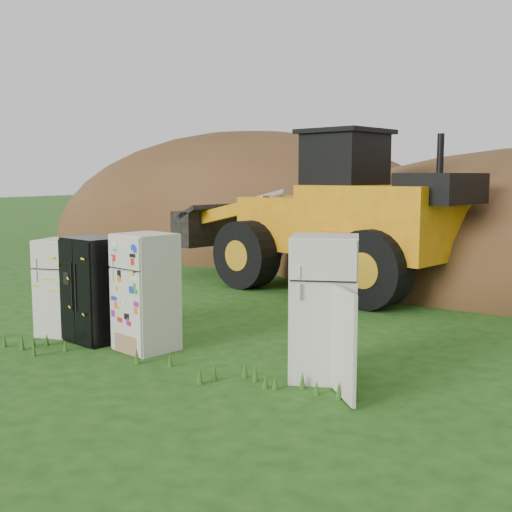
% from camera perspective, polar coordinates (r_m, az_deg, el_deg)
% --- Properties ---
extents(ground, '(120.00, 120.00, 0.00)m').
position_cam_1_polar(ground, '(9.77, -6.87, -8.60)').
color(ground, '#194512').
rests_on(ground, ground).
extents(fridge_leftmost, '(0.84, 0.82, 1.61)m').
position_cam_1_polar(fridge_leftmost, '(11.13, -16.79, -2.68)').
color(fridge_leftmost, white).
rests_on(fridge_leftmost, ground).
extents(fridge_black_side, '(1.01, 0.87, 1.68)m').
position_cam_1_polar(fridge_black_side, '(10.57, -14.15, -2.91)').
color(fridge_black_side, black).
rests_on(fridge_black_side, ground).
extents(fridge_sticker, '(0.96, 0.91, 1.78)m').
position_cam_1_polar(fridge_sticker, '(9.87, -9.73, -3.18)').
color(fridge_sticker, silver).
rests_on(fridge_sticker, ground).
extents(fridge_open_door, '(1.07, 1.03, 1.88)m').
position_cam_1_polar(fridge_open_door, '(8.40, 6.07, -4.58)').
color(fridge_open_door, white).
rests_on(fridge_open_door, ground).
extents(wheel_loader, '(8.12, 4.90, 3.67)m').
position_cam_1_polar(wheel_loader, '(15.25, 5.01, 4.08)').
color(wheel_loader, orange).
rests_on(wheel_loader, ground).
extents(dirt_mound_left, '(16.18, 12.14, 8.64)m').
position_cam_1_polar(dirt_mound_left, '(24.65, -0.76, 0.99)').
color(dirt_mound_left, '#402A14').
rests_on(dirt_mound_left, ground).
extents(dirt_mound_back, '(18.29, 12.20, 5.61)m').
position_cam_1_polar(dirt_mound_back, '(25.80, 18.19, 0.91)').
color(dirt_mound_back, '#402A14').
rests_on(dirt_mound_back, ground).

